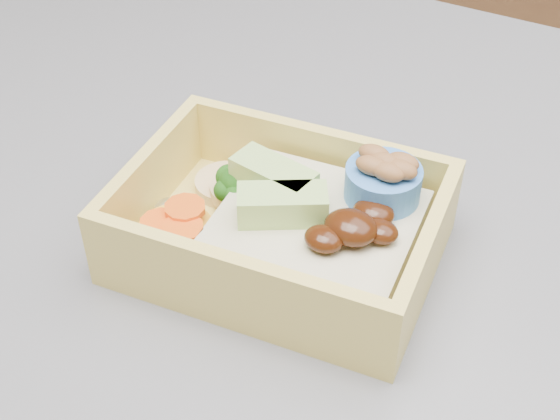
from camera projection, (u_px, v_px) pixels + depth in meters
The scene contains 1 object.
bento_box at pixel (290, 226), 0.42m from camera, with size 0.18×0.14×0.06m.
Camera 1 is at (-0.05, -0.29, 1.22)m, focal length 50.00 mm.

